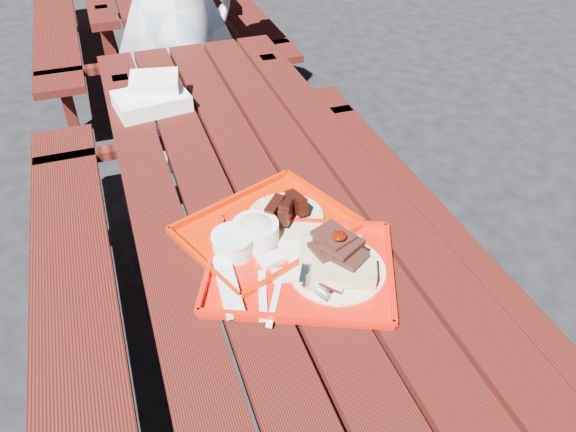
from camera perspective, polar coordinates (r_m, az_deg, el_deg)
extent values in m
plane|color=black|center=(2.08, -1.42, -15.48)|extent=(60.00, 60.00, 0.00)
cube|color=#49120E|center=(1.51, -12.77, -1.67)|extent=(0.14, 2.40, 0.04)
cube|color=#49120E|center=(1.52, -7.23, -0.50)|extent=(0.14, 2.40, 0.04)
cube|color=#49120E|center=(1.55, -1.84, 0.65)|extent=(0.14, 2.40, 0.04)
cube|color=#49120E|center=(1.59, 3.33, 1.75)|extent=(0.14, 2.40, 0.04)
cube|color=#49120E|center=(1.64, 8.19, 2.77)|extent=(0.14, 2.40, 0.04)
cube|color=#49120E|center=(1.72, -20.67, -11.25)|extent=(0.25, 2.40, 0.04)
cube|color=#49120E|center=(2.50, -20.49, -0.35)|extent=(0.06, 0.06, 0.42)
cube|color=#49120E|center=(1.95, 14.82, -2.88)|extent=(0.25, 2.40, 0.04)
cube|color=#49120E|center=(2.66, 4.78, 4.82)|extent=(0.06, 0.06, 0.42)
cube|color=#49120E|center=(2.50, -15.16, 5.56)|extent=(0.06, 0.06, 0.75)
cube|color=#49120E|center=(2.58, -1.87, 8.14)|extent=(0.06, 0.06, 0.75)
cube|color=#49120E|center=(2.49, -8.54, 7.99)|extent=(1.40, 0.06, 0.04)
cube|color=#49120E|center=(4.17, -22.62, 18.30)|extent=(0.25, 2.40, 0.04)
cube|color=#49120E|center=(3.46, -21.44, 10.70)|extent=(0.06, 0.06, 0.42)
cube|color=#49120E|center=(5.03, -22.20, 18.89)|extent=(0.06, 0.06, 0.42)
cube|color=#49120E|center=(3.58, -2.46, 14.25)|extent=(0.06, 0.06, 0.42)
cube|color=#49120E|center=(3.28, -17.14, 13.38)|extent=(0.06, 0.06, 0.75)
cube|color=#49120E|center=(3.34, -6.66, 15.30)|extent=(0.06, 0.06, 0.75)
cube|color=#49120E|center=(3.28, -12.00, 15.28)|extent=(1.40, 0.06, 0.04)
cube|color=red|center=(1.33, 1.20, -5.49)|extent=(0.52, 0.47, 0.01)
cube|color=red|center=(1.44, 1.63, -0.59)|extent=(0.39, 0.18, 0.02)
cube|color=red|center=(1.21, 0.71, -10.35)|extent=(0.39, 0.18, 0.02)
cube|color=red|center=(1.33, 10.36, -5.46)|extent=(0.14, 0.30, 0.02)
cube|color=red|center=(1.34, -7.81, -4.50)|extent=(0.14, 0.30, 0.02)
cylinder|color=beige|center=(1.32, 4.95, -5.41)|extent=(0.23, 0.23, 0.01)
cube|color=tan|center=(1.28, 5.70, -5.57)|extent=(0.16, 0.12, 0.04)
cube|color=tan|center=(1.33, 4.37, -3.41)|extent=(0.16, 0.12, 0.04)
ellipsoid|color=#490B02|center=(1.25, 5.24, -1.59)|extent=(0.03, 0.03, 0.01)
cylinder|color=white|center=(1.38, -3.32, -1.70)|extent=(0.11, 0.11, 0.06)
ellipsoid|color=beige|center=(1.37, -3.34, -1.15)|extent=(0.10, 0.10, 0.04)
cylinder|color=white|center=(1.41, 0.37, -1.63)|extent=(0.12, 0.12, 0.01)
cube|color=white|center=(1.28, -6.13, -7.00)|extent=(0.06, 0.19, 0.02)
cube|color=white|center=(1.26, -2.58, -8.02)|extent=(0.06, 0.15, 0.01)
cube|color=white|center=(1.25, -1.31, -8.43)|extent=(0.09, 0.15, 0.00)
cube|color=silver|center=(1.30, -0.56, -6.03)|extent=(0.06, 0.06, 0.00)
cube|color=red|center=(1.44, -2.17, -1.49)|extent=(0.48, 0.43, 0.01)
cube|color=red|center=(1.53, -5.79, 1.70)|extent=(0.37, 0.15, 0.02)
cube|color=red|center=(1.34, 1.95, -4.24)|extent=(0.37, 0.15, 0.02)
cube|color=red|center=(1.53, 3.60, 2.00)|extent=(0.12, 0.29, 0.02)
cube|color=red|center=(1.35, -8.77, -4.56)|extent=(0.12, 0.29, 0.02)
cube|color=silver|center=(1.45, -0.79, -0.48)|extent=(0.17, 0.17, 0.01)
cylinder|color=#C5B185|center=(1.46, -0.25, 0.00)|extent=(0.20, 0.20, 0.01)
cylinder|color=silver|center=(1.35, -5.57, -2.95)|extent=(0.10, 0.10, 0.05)
cylinder|color=white|center=(1.34, -5.65, -2.04)|extent=(0.10, 0.10, 0.01)
cube|color=silver|center=(1.36, 0.10, -3.64)|extent=(0.17, 0.08, 0.01)
cube|color=silver|center=(1.44, 3.96, -1.24)|extent=(0.06, 0.05, 0.00)
cube|color=white|center=(2.05, -13.69, 11.27)|extent=(0.26, 0.21, 0.06)
cube|color=white|center=(2.06, -13.42, 13.00)|extent=(0.19, 0.16, 0.04)
imported|color=#ADCFE6|center=(2.73, -11.88, 20.54)|extent=(0.65, 0.44, 1.74)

